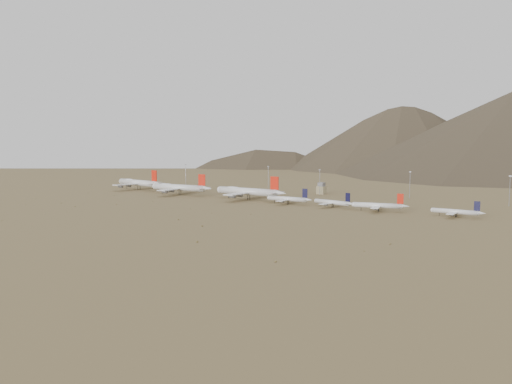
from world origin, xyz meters
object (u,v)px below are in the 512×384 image
Objects in this scene: narrowbody_b at (333,202)px; control_tower at (322,189)px; narrowbody_a at (289,199)px; widebody_centre at (179,187)px; widebody_east at (248,191)px; widebody_west at (138,183)px.

narrowbody_b is 3.26× the size of control_tower.
widebody_centre is at bearing 174.70° from narrowbody_a.
control_tower is at bearing 132.17° from narrowbody_b.
widebody_east is at bearing -109.45° from control_tower.
widebody_centre is 171.91m from narrowbody_b.
widebody_centre is at bearing -170.39° from narrowbody_b.
widebody_east is (82.41, 7.30, 0.35)m from widebody_centre.
widebody_east reaches higher than narrowbody_b.
narrowbody_a is (48.46, -5.38, -3.21)m from widebody_east.
control_tower is (29.98, 84.90, -2.50)m from widebody_east.
widebody_centre is 0.95× the size of widebody_east.
control_tower is (-59.38, 86.26, 1.11)m from narrowbody_b.
narrowbody_b is (40.91, 4.02, -0.40)m from narrowbody_a.
widebody_west is 204.80m from control_tower.
widebody_east reaches higher than widebody_centre.
widebody_east is 1.78× the size of narrowbody_a.
narrowbody_b is at bearing -6.97° from widebody_centre.
widebody_west is at bearing 163.02° from widebody_centre.
widebody_centre is (75.44, -10.63, -0.37)m from widebody_west.
narrowbody_b is (247.22, -4.69, -3.63)m from widebody_west.
narrowbody_a is (206.32, -8.71, -3.23)m from widebody_west.
control_tower is (187.84, 81.57, -2.53)m from widebody_west.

